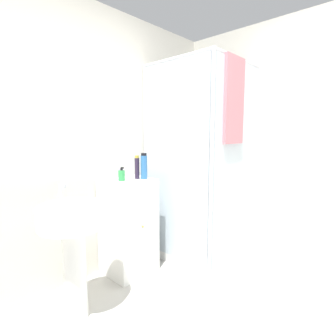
{
  "coord_description": "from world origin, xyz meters",
  "views": [
    {
      "loc": [
        -1.13,
        -0.47,
        1.33
      ],
      "look_at": [
        0.59,
        1.12,
        1.03
      ],
      "focal_mm": 28.0,
      "sensor_mm": 36.0,
      "label": 1
    }
  ],
  "objects_px": {
    "soap_dispenser": "(122,175)",
    "shampoo_bottle_blue": "(144,166)",
    "sink": "(73,236)",
    "shampoo_bottle_tall_black": "(137,167)",
    "lotion_bottle_white": "(121,174)"
  },
  "relations": [
    {
      "from": "sink",
      "to": "shampoo_bottle_tall_black",
      "type": "distance_m",
      "value": 0.89
    },
    {
      "from": "shampoo_bottle_tall_black",
      "to": "soap_dispenser",
      "type": "bearing_deg",
      "value": 172.43
    },
    {
      "from": "sink",
      "to": "shampoo_bottle_tall_black",
      "type": "height_order",
      "value": "shampoo_bottle_tall_black"
    },
    {
      "from": "sink",
      "to": "lotion_bottle_white",
      "type": "bearing_deg",
      "value": 23.81
    },
    {
      "from": "sink",
      "to": "shampoo_bottle_tall_black",
      "type": "relative_size",
      "value": 4.36
    },
    {
      "from": "soap_dispenser",
      "to": "shampoo_bottle_tall_black",
      "type": "height_order",
      "value": "shampoo_bottle_tall_black"
    },
    {
      "from": "soap_dispenser",
      "to": "lotion_bottle_white",
      "type": "xyz_separation_m",
      "value": [
        0.04,
        0.06,
        0.0
      ]
    },
    {
      "from": "shampoo_bottle_blue",
      "to": "lotion_bottle_white",
      "type": "relative_size",
      "value": 1.8
    },
    {
      "from": "shampoo_bottle_tall_black",
      "to": "shampoo_bottle_blue",
      "type": "distance_m",
      "value": 0.07
    },
    {
      "from": "sink",
      "to": "shampoo_bottle_blue",
      "type": "height_order",
      "value": "shampoo_bottle_blue"
    },
    {
      "from": "soap_dispenser",
      "to": "shampoo_bottle_blue",
      "type": "bearing_deg",
      "value": -21.2
    },
    {
      "from": "soap_dispenser",
      "to": "shampoo_bottle_blue",
      "type": "distance_m",
      "value": 0.23
    },
    {
      "from": "shampoo_bottle_tall_black",
      "to": "sink",
      "type": "bearing_deg",
      "value": -165.44
    },
    {
      "from": "shampoo_bottle_blue",
      "to": "sink",
      "type": "bearing_deg",
      "value": -169.97
    },
    {
      "from": "soap_dispenser",
      "to": "lotion_bottle_white",
      "type": "relative_size",
      "value": 0.93
    }
  ]
}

